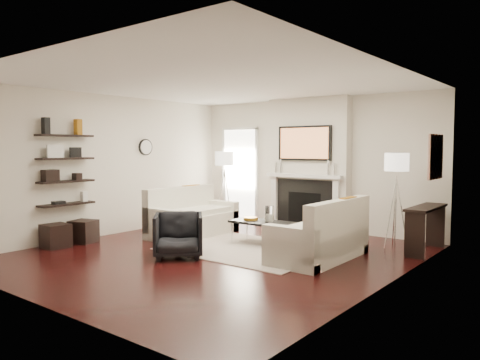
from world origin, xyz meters
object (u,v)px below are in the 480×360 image
Objects in this scene: coffee_table at (262,222)px; loveseat_left_base at (193,225)px; loveseat_right_base at (318,245)px; lamp_right_shade at (397,162)px; lamp_left_shade at (224,158)px; ottoman_near at (83,231)px; armchair at (178,233)px.

loveseat_left_base is at bearing -176.94° from coffee_table.
lamp_right_shade is (0.63, 1.53, 1.24)m from loveseat_right_base.
lamp_right_shade is at bearing -2.11° from lamp_left_shade.
lamp_left_shade is at bearing 78.96° from ottoman_near.
loveseat_right_base is 4.17m from ottoman_near.
lamp_left_shade is at bearing 145.39° from coffee_table.
lamp_left_shade reaches higher than armchair.
lamp_right_shade reaches higher than loveseat_right_base.
ottoman_near is (-3.89, -1.50, -0.01)m from loveseat_right_base.
lamp_right_shade is (1.88, 1.25, 1.05)m from coffee_table.
lamp_left_shade is 3.90m from lamp_right_shade.
coffee_table is 2.67m from lamp_left_shade.
loveseat_left_base is 3.90m from lamp_right_shade.
loveseat_right_base is at bearing -12.56° from coffee_table.
loveseat_right_base is 4.50× the size of lamp_left_shade.
loveseat_left_base is 4.50× the size of lamp_right_shade.
armchair reaches higher than ottoman_near.
loveseat_right_base is 2.40× the size of armchair.
armchair is 2.15m from ottoman_near.
lamp_left_shade and lamp_right_shade have the same top height.
armchair is (1.06, -1.42, 0.17)m from loveseat_left_base.
coffee_table reaches higher than ottoman_near.
coffee_table is (-1.25, 0.28, 0.19)m from loveseat_right_base.
armchair is (-0.52, -1.51, -0.02)m from coffee_table.
loveseat_right_base is 2.07m from lamp_right_shade.
loveseat_left_base is 4.50× the size of ottoman_near.
coffee_table is at bearing -34.61° from lamp_left_shade.
armchair is at bearing -53.42° from loveseat_left_base.
coffee_table is 2.75× the size of lamp_left_shade.
loveseat_left_base is 2.40× the size of armchair.
loveseat_left_base reaches higher than ottoman_near.
coffee_table is at bearing 33.94° from ottoman_near.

